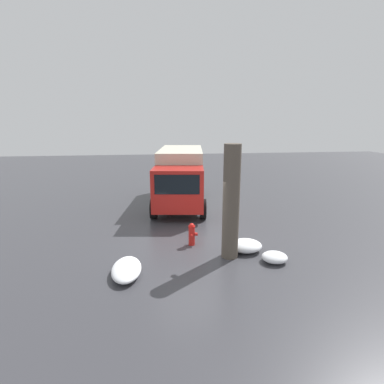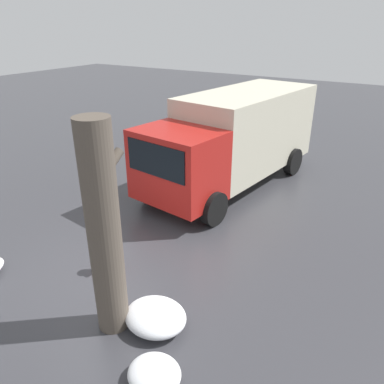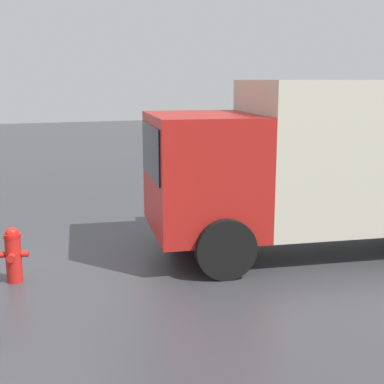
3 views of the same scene
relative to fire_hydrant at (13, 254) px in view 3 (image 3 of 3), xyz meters
The scene contains 3 objects.
ground_plane 0.42m from the fire_hydrant, 77.89° to the left, with size 60.00×60.00×0.00m, color #38383D.
fire_hydrant is the anchor object (origin of this frame).
delivery_truck 5.72m from the fire_hydrant, ahead, with size 6.94×3.22×2.85m.
Camera 3 is at (-0.06, -7.70, 2.84)m, focal length 50.00 mm.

